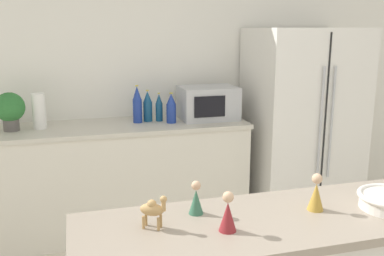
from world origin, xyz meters
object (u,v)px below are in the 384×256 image
object	(u,v)px
back_bottle_2	(148,106)
wise_man_figurine_crimson	(196,200)
camel_figurine	(153,209)
refrigerator	(301,123)
microwave	(208,103)
back_bottle_1	(159,108)
paper_towel_roll	(39,111)
wise_man_figurine_purple	(228,214)
potted_plant	(10,109)
wise_man_figurine_blue	(316,194)
back_bottle_0	(171,109)
back_bottle_3	(137,105)

from	to	relation	value
back_bottle_2	wise_man_figurine_crimson	bearing A→B (deg)	-94.40
camel_figurine	refrigerator	bearing A→B (deg)	48.23
microwave	back_bottle_1	world-z (taller)	microwave
paper_towel_roll	wise_man_figurine_purple	world-z (taller)	paper_towel_roll
refrigerator	wise_man_figurine_crimson	bearing A→B (deg)	-129.68
camel_figurine	wise_man_figurine_purple	world-z (taller)	wise_man_figurine_purple
paper_towel_roll	back_bottle_2	bearing A→B (deg)	2.54
potted_plant	wise_man_figurine_blue	distance (m)	2.45
potted_plant	camel_figurine	bearing A→B (deg)	-70.07
paper_towel_roll	microwave	distance (m)	1.38
refrigerator	potted_plant	world-z (taller)	refrigerator
back_bottle_0	back_bottle_1	size ratio (longest dim) A/B	1.05
back_bottle_1	microwave	bearing A→B (deg)	-3.21
microwave	wise_man_figurine_blue	distance (m)	2.05
potted_plant	back_bottle_0	distance (m)	1.24
potted_plant	wise_man_figurine_crimson	distance (m)	2.13
wise_man_figurine_crimson	back_bottle_0	bearing A→B (deg)	80.01
wise_man_figurine_blue	back_bottle_2	bearing A→B (deg)	98.87
paper_towel_roll	camel_figurine	distance (m)	2.09
back_bottle_3	wise_man_figurine_purple	distance (m)	2.13
wise_man_figurine_blue	paper_towel_roll	bearing A→B (deg)	120.13
refrigerator	back_bottle_3	size ratio (longest dim) A/B	5.40
back_bottle_0	camel_figurine	world-z (taller)	back_bottle_0
refrigerator	back_bottle_0	size ratio (longest dim) A/B	6.68
refrigerator	back_bottle_0	distance (m)	1.21
back_bottle_2	wise_man_figurine_crimson	world-z (taller)	back_bottle_2
wise_man_figurine_crimson	back_bottle_3	bearing A→B (deg)	88.19
camel_figurine	wise_man_figurine_purple	xyz separation A→B (m)	(0.26, -0.09, -0.01)
camel_figurine	back_bottle_3	bearing A→B (deg)	83.03
back_bottle_1	wise_man_figurine_crimson	distance (m)	1.98
back_bottle_1	wise_man_figurine_crimson	xyz separation A→B (m)	(-0.25, -1.97, -0.01)
potted_plant	back_bottle_3	world-z (taller)	back_bottle_3
refrigerator	camel_figurine	size ratio (longest dim) A/B	12.87
paper_towel_roll	wise_man_figurine_purple	size ratio (longest dim) A/B	1.82
back_bottle_1	back_bottle_3	bearing A→B (deg)	-176.64
back_bottle_2	wise_man_figurine_crimson	size ratio (longest dim) A/B	1.93
paper_towel_roll	wise_man_figurine_blue	distance (m)	2.36
microwave	back_bottle_0	xyz separation A→B (m)	(-0.34, -0.07, -0.02)
paper_towel_roll	microwave	bearing A→B (deg)	-0.07
back_bottle_0	back_bottle_2	bearing A→B (deg)	147.46
microwave	back_bottle_3	distance (m)	0.61
back_bottle_0	camel_figurine	xyz separation A→B (m)	(-0.52, -1.95, 0.00)
refrigerator	camel_figurine	bearing A→B (deg)	-131.77
wise_man_figurine_blue	wise_man_figurine_purple	bearing A→B (deg)	-169.26
back_bottle_1	paper_towel_roll	bearing A→B (deg)	-178.67
wise_man_figurine_crimson	wise_man_figurine_purple	distance (m)	0.19
back_bottle_3	camel_figurine	world-z (taller)	back_bottle_3
wise_man_figurine_crimson	wise_man_figurine_purple	size ratio (longest dim) A/B	0.90
potted_plant	back_bottle_2	world-z (taller)	potted_plant
back_bottle_3	camel_figurine	distance (m)	2.05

